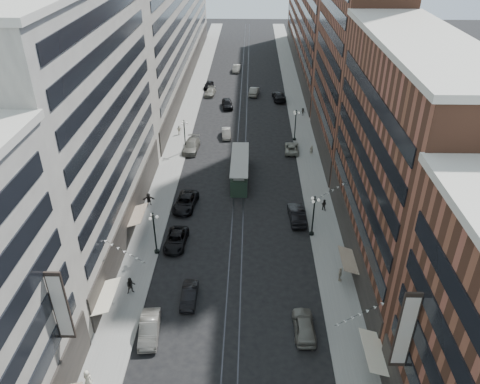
# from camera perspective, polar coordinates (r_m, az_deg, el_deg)

# --- Properties ---
(ground) EXTENTS (220.00, 220.00, 0.00)m
(ground) POSITION_cam_1_polar(r_m,az_deg,el_deg) (82.30, 0.21, 6.34)
(ground) COLOR black
(ground) RESTS_ON ground
(sidewalk_west) EXTENTS (4.00, 180.00, 0.15)m
(sidewalk_west) POSITION_cam_1_polar(r_m,az_deg,el_deg) (92.30, -6.58, 8.99)
(sidewalk_west) COLOR gray
(sidewalk_west) RESTS_ON ground
(sidewalk_east) EXTENTS (4.00, 180.00, 0.15)m
(sidewalk_east) POSITION_cam_1_polar(r_m,az_deg,el_deg) (91.94, 7.30, 8.85)
(sidewalk_east) COLOR gray
(sidewalk_east) RESTS_ON ground
(rail_west) EXTENTS (0.12, 180.00, 0.02)m
(rail_west) POSITION_cam_1_polar(r_m,az_deg,el_deg) (91.50, -0.10, 8.95)
(rail_west) COLOR #2D2D33
(rail_west) RESTS_ON ground
(rail_east) EXTENTS (0.12, 180.00, 0.02)m
(rail_east) POSITION_cam_1_polar(r_m,az_deg,el_deg) (91.48, 0.79, 8.94)
(rail_east) COLOR #2D2D33
(rail_east) RESTS_ON ground
(building_west_mid) EXTENTS (8.00, 36.00, 28.00)m
(building_west_mid) POSITION_cam_1_polar(r_m,az_deg,el_deg) (55.14, -18.53, 7.82)
(building_west_mid) COLOR #A8A395
(building_west_mid) RESTS_ON ground
(building_west_far) EXTENTS (8.00, 90.00, 26.00)m
(building_west_far) POSITION_cam_1_polar(r_m,az_deg,el_deg) (114.39, -8.45, 19.88)
(building_west_far) COLOR #A8A395
(building_west_far) RESTS_ON ground
(building_east_mid) EXTENTS (8.00, 30.00, 24.00)m
(building_east_mid) POSITION_cam_1_polar(r_m,az_deg,el_deg) (50.66, 19.05, 3.17)
(building_east_mid) COLOR brown
(building_east_mid) RESTS_ON ground
(building_east_tower) EXTENTS (8.00, 26.00, 42.00)m
(building_east_tower) POSITION_cam_1_polar(r_m,az_deg,el_deg) (73.73, 14.34, 19.71)
(building_east_tower) COLOR brown
(building_east_tower) RESTS_ON ground
(building_east_far) EXTENTS (8.00, 72.00, 24.00)m
(building_east_far) POSITION_cam_1_polar(r_m,az_deg,el_deg) (122.88, 9.17, 20.10)
(building_east_far) COLOR brown
(building_east_far) RESTS_ON ground
(lamppost_sw_far) EXTENTS (1.03, 1.14, 5.52)m
(lamppost_sw_far) POSITION_cam_1_polar(r_m,az_deg,el_deg) (53.99, -10.37, -4.80)
(lamppost_sw_far) COLOR black
(lamppost_sw_far) RESTS_ON sidewalk_west
(lamppost_sw_mid) EXTENTS (1.03, 1.14, 5.52)m
(lamppost_sw_mid) POSITION_cam_1_polar(r_m,az_deg,el_deg) (77.20, -6.76, 6.93)
(lamppost_sw_mid) COLOR black
(lamppost_sw_mid) RESTS_ON sidewalk_west
(lamppost_se_far) EXTENTS (1.03, 1.14, 5.52)m
(lamppost_se_far) POSITION_cam_1_polar(r_m,az_deg,el_deg) (56.72, 8.94, -2.73)
(lamppost_se_far) COLOR black
(lamppost_se_far) RESTS_ON sidewalk_east
(lamppost_se_mid) EXTENTS (1.03, 1.14, 5.52)m
(lamppost_se_mid) POSITION_cam_1_polar(r_m,az_deg,el_deg) (81.41, 6.77, 8.22)
(lamppost_se_mid) COLOR black
(lamppost_se_mid) RESTS_ON sidewalk_east
(streetcar) EXTENTS (2.56, 11.55, 3.19)m
(streetcar) POSITION_cam_1_polar(r_m,az_deg,el_deg) (69.41, -0.03, 2.79)
(streetcar) COLOR #223528
(streetcar) RESTS_ON ground
(car_1) EXTENTS (2.11, 5.01, 1.61)m
(car_1) POSITION_cam_1_polar(r_m,az_deg,el_deg) (46.18, -11.00, -16.04)
(car_1) COLOR slate
(car_1) RESTS_ON ground
(car_2) EXTENTS (2.69, 5.37, 1.46)m
(car_2) POSITION_cam_1_polar(r_m,az_deg,el_deg) (56.39, -7.81, -5.79)
(car_2) COLOR black
(car_2) RESTS_ON ground
(car_4) EXTENTS (2.08, 4.94, 1.67)m
(car_4) POSITION_cam_1_polar(r_m,az_deg,el_deg) (46.02, 7.83, -15.84)
(car_4) COLOR #66645B
(car_4) RESTS_ON ground
(car_5) EXTENTS (1.51, 4.30, 1.42)m
(car_5) POSITION_cam_1_polar(r_m,az_deg,el_deg) (48.97, -6.21, -12.39)
(car_5) COLOR black
(car_5) RESTS_ON ground
(pedestrian_1) EXTENTS (0.93, 0.68, 1.70)m
(pedestrian_1) POSITION_cam_1_polar(r_m,az_deg,el_deg) (43.53, -18.09, -20.78)
(pedestrian_1) COLOR beige
(pedestrian_1) RESTS_ON sidewalk_west
(pedestrian_2) EXTENTS (1.07, 0.84, 1.94)m
(pedestrian_2) POSITION_cam_1_polar(r_m,az_deg,el_deg) (50.40, -13.16, -11.04)
(pedestrian_2) COLOR black
(pedestrian_2) RESTS_ON sidewalk_west
(pedestrian_4) EXTENTS (0.82, 1.09, 1.69)m
(pedestrian_4) POSITION_cam_1_polar(r_m,az_deg,el_deg) (51.74, 12.11, -9.79)
(pedestrian_4) COLOR #BDB09C
(pedestrian_4) RESTS_ON sidewalk_east
(car_7) EXTENTS (3.35, 6.07, 1.61)m
(car_7) POSITION_cam_1_polar(r_m,az_deg,el_deg) (63.12, -6.67, -1.24)
(car_7) COLOR black
(car_7) RESTS_ON ground
(car_8) EXTENTS (2.78, 6.05, 1.72)m
(car_8) POSITION_cam_1_polar(r_m,az_deg,el_deg) (78.58, -5.97, 5.62)
(car_8) COLOR #626057
(car_8) RESTS_ON ground
(car_9) EXTENTS (2.22, 4.56, 1.50)m
(car_9) POSITION_cam_1_polar(r_m,az_deg,el_deg) (108.78, -3.84, 12.90)
(car_9) COLOR black
(car_9) RESTS_ON ground
(car_10) EXTENTS (2.20, 5.50, 1.78)m
(car_10) POSITION_cam_1_polar(r_m,az_deg,el_deg) (60.48, 6.95, -2.73)
(car_10) COLOR black
(car_10) RESTS_ON ground
(car_11) EXTENTS (2.52, 4.99, 1.35)m
(car_11) POSITION_cam_1_polar(r_m,az_deg,el_deg) (78.31, 6.32, 5.36)
(car_11) COLOR gray
(car_11) RESTS_ON ground
(car_12) EXTENTS (2.98, 6.25, 1.76)m
(car_12) POSITION_cam_1_polar(r_m,az_deg,el_deg) (101.38, 4.77, 11.59)
(car_12) COLOR black
(car_12) RESTS_ON ground
(car_13) EXTENTS (2.68, 5.26, 1.72)m
(car_13) POSITION_cam_1_polar(r_m,az_deg,el_deg) (96.80, -1.56, 10.73)
(car_13) COLOR black
(car_13) RESTS_ON ground
(car_14) EXTENTS (2.46, 5.35, 1.70)m
(car_14) POSITION_cam_1_polar(r_m,az_deg,el_deg) (104.10, 1.74, 12.18)
(car_14) COLOR slate
(car_14) RESTS_ON ground
(pedestrian_5) EXTENTS (1.68, 0.71, 1.75)m
(pedestrian_5) POSITION_cam_1_polar(r_m,az_deg,el_deg) (64.13, -11.08, -0.86)
(pedestrian_5) COLOR black
(pedestrian_5) RESTS_ON sidewalk_west
(pedestrian_6) EXTENTS (1.04, 0.66, 1.64)m
(pedestrian_6) POSITION_cam_1_polar(r_m,az_deg,el_deg) (84.64, -7.42, 7.52)
(pedestrian_6) COLOR beige
(pedestrian_6) RESTS_ON sidewalk_west
(pedestrian_7) EXTENTS (0.87, 0.72, 1.57)m
(pedestrian_7) POSITION_cam_1_polar(r_m,az_deg,el_deg) (62.93, 10.19, -1.52)
(pedestrian_7) COLOR black
(pedestrian_7) RESTS_ON sidewalk_east
(pedestrian_8) EXTENTS (0.68, 0.54, 1.65)m
(pedestrian_8) POSITION_cam_1_polar(r_m,az_deg,el_deg) (77.48, 8.70, 5.14)
(pedestrian_8) COLOR #9E9783
(pedestrian_8) RESTS_ON sidewalk_east
(pedestrian_9) EXTENTS (1.01, 0.52, 1.50)m
(pedestrian_9) POSITION_cam_1_polar(r_m,az_deg,el_deg) (93.14, 7.67, 9.66)
(pedestrian_9) COLOR black
(pedestrian_9) RESTS_ON sidewalk_east
(car_extra_0) EXTENTS (1.98, 4.95, 1.60)m
(car_extra_0) POSITION_cam_1_polar(r_m,az_deg,el_deg) (120.94, -0.44, 14.84)
(car_extra_0) COLOR gray
(car_extra_0) RESTS_ON ground
(car_extra_1) EXTENTS (1.86, 4.43, 1.42)m
(car_extra_1) POSITION_cam_1_polar(r_m,az_deg,el_deg) (83.28, -1.69, 7.17)
(car_extra_1) COLOR gray
(car_extra_1) RESTS_ON ground
(car_extra_2) EXTENTS (2.34, 4.97, 1.40)m
(car_extra_2) POSITION_cam_1_polar(r_m,az_deg,el_deg) (104.14, -3.65, 12.05)
(car_extra_2) COLOR gray
(car_extra_2) RESTS_ON ground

